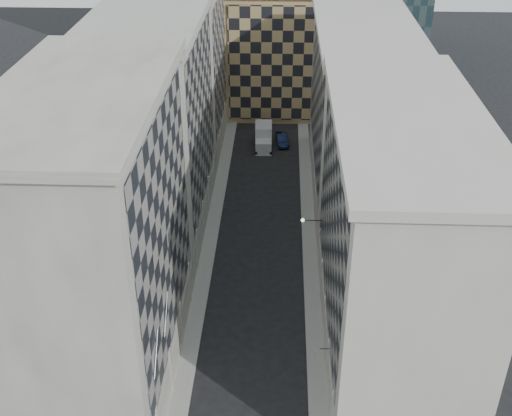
# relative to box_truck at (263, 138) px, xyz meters

# --- Properties ---
(sidewalk_west) EXTENTS (1.50, 100.00, 0.15)m
(sidewalk_west) POSITION_rel_box_truck_xyz_m (-4.91, -23.02, -1.23)
(sidewalk_west) COLOR #969691
(sidewalk_west) RESTS_ON ground
(sidewalk_east) EXTENTS (1.50, 100.00, 0.15)m
(sidewalk_east) POSITION_rel_box_truck_xyz_m (5.59, -23.02, -1.23)
(sidewalk_east) COLOR #969691
(sidewalk_east) RESTS_ON ground
(bldg_left_a) EXTENTS (10.80, 22.80, 23.70)m
(bldg_left_a) POSITION_rel_box_truck_xyz_m (-10.54, -42.02, 10.51)
(bldg_left_a) COLOR gray
(bldg_left_a) RESTS_ON ground
(bldg_left_b) EXTENTS (10.80, 22.80, 22.70)m
(bldg_left_b) POSITION_rel_box_truck_xyz_m (-10.54, -20.02, 10.02)
(bldg_left_b) COLOR #9B9990
(bldg_left_b) RESTS_ON ground
(bldg_left_c) EXTENTS (10.80, 22.80, 21.70)m
(bldg_left_c) POSITION_rel_box_truck_xyz_m (-10.54, 1.98, 9.52)
(bldg_left_c) COLOR gray
(bldg_left_c) RESTS_ON ground
(bldg_right_a) EXTENTS (10.80, 26.80, 20.70)m
(bldg_right_a) POSITION_rel_box_truck_xyz_m (11.22, -38.02, 9.01)
(bldg_right_a) COLOR #B4AEA5
(bldg_right_a) RESTS_ON ground
(bldg_right_b) EXTENTS (10.80, 28.80, 19.70)m
(bldg_right_b) POSITION_rel_box_truck_xyz_m (11.24, -11.02, 8.54)
(bldg_right_b) COLOR #B4AEA5
(bldg_right_b) RESTS_ON ground
(tan_block) EXTENTS (16.80, 14.80, 18.80)m
(tan_block) POSITION_rel_box_truck_xyz_m (2.34, 14.87, 8.13)
(tan_block) COLOR tan
(tan_block) RESTS_ON ground
(flagpoles_left) EXTENTS (0.10, 6.33, 2.33)m
(flagpoles_left) POSITION_rel_box_truck_xyz_m (-5.56, -47.02, 6.69)
(flagpoles_left) COLOR gray
(flagpoles_left) RESTS_ON ground
(bracket_lamp) EXTENTS (1.98, 0.36, 0.36)m
(bracket_lamp) POSITION_rel_box_truck_xyz_m (4.72, -29.02, 4.89)
(bracket_lamp) COLOR black
(bracket_lamp) RESTS_ON ground
(box_truck) EXTENTS (2.41, 5.55, 3.01)m
(box_truck) POSITION_rel_box_truck_xyz_m (0.00, 0.00, 0.00)
(box_truck) COLOR #BDBDBD
(box_truck) RESTS_ON ground
(dark_car) EXTENTS (1.99, 4.38, 1.39)m
(dark_car) POSITION_rel_box_truck_xyz_m (2.53, 0.96, -0.61)
(dark_car) COLOR #101A3B
(dark_car) RESTS_ON ground
(shop_sign) EXTENTS (1.10, 0.63, 0.70)m
(shop_sign) POSITION_rel_box_truck_xyz_m (5.32, -43.95, 2.53)
(shop_sign) COLOR black
(shop_sign) RESTS_ON ground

